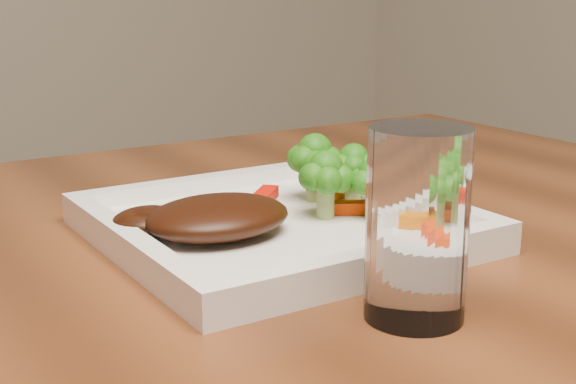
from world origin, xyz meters
TOP-DOWN VIEW (x-y plane):
  - plate at (0.44, 0.17)m, footprint 0.27×0.27m
  - steak at (0.39, 0.16)m, footprint 0.12×0.09m
  - broccoli_0 at (0.51, 0.21)m, footprint 0.07×0.07m
  - broccoli_1 at (0.53, 0.18)m, footprint 0.05×0.05m
  - broccoli_2 at (0.52, 0.14)m, footprint 0.06×0.06m
  - broccoli_3 at (0.48, 0.16)m, footprint 0.05×0.05m
  - carrot_0 at (0.50, 0.09)m, footprint 0.05×0.04m
  - carrot_1 at (0.54, 0.11)m, footprint 0.05×0.06m
  - carrot_3 at (0.54, 0.21)m, footprint 0.06×0.04m
  - carrot_4 at (0.46, 0.22)m, footprint 0.05×0.05m
  - carrot_5 at (0.52, 0.15)m, footprint 0.05×0.04m
  - drinking_glass at (0.43, -0.02)m, footprint 0.07×0.07m

SIDE VIEW (x-z plane):
  - plate at x=0.44m, z-range 0.75..0.76m
  - carrot_0 at x=0.50m, z-range 0.76..0.77m
  - carrot_1 at x=0.54m, z-range 0.76..0.77m
  - carrot_3 at x=0.54m, z-range 0.76..0.77m
  - carrot_4 at x=0.46m, z-range 0.76..0.77m
  - carrot_5 at x=0.52m, z-range 0.76..0.77m
  - steak at x=0.39m, z-range 0.76..0.79m
  - broccoli_2 at x=0.52m, z-range 0.76..0.82m
  - broccoli_3 at x=0.48m, z-range 0.76..0.82m
  - broccoli_1 at x=0.53m, z-range 0.76..0.83m
  - broccoli_0 at x=0.51m, z-range 0.76..0.83m
  - drinking_glass at x=0.43m, z-range 0.75..0.87m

